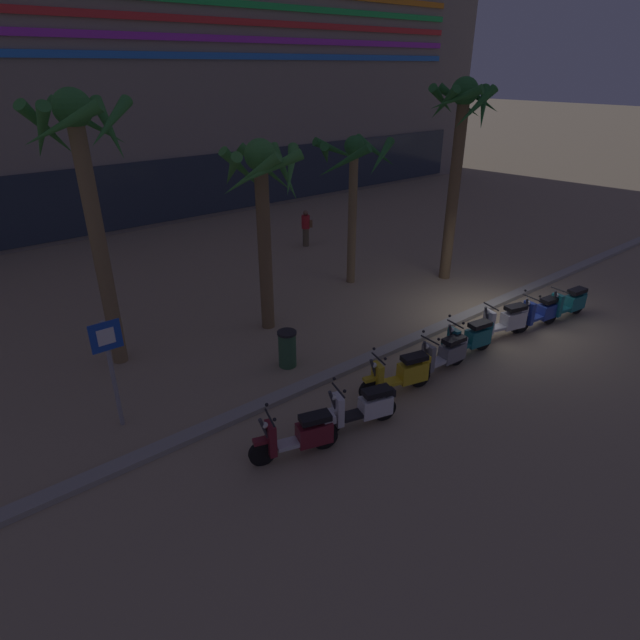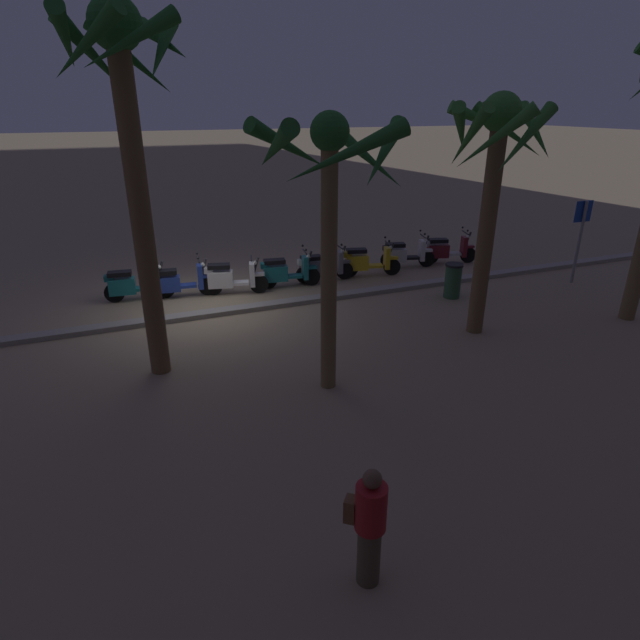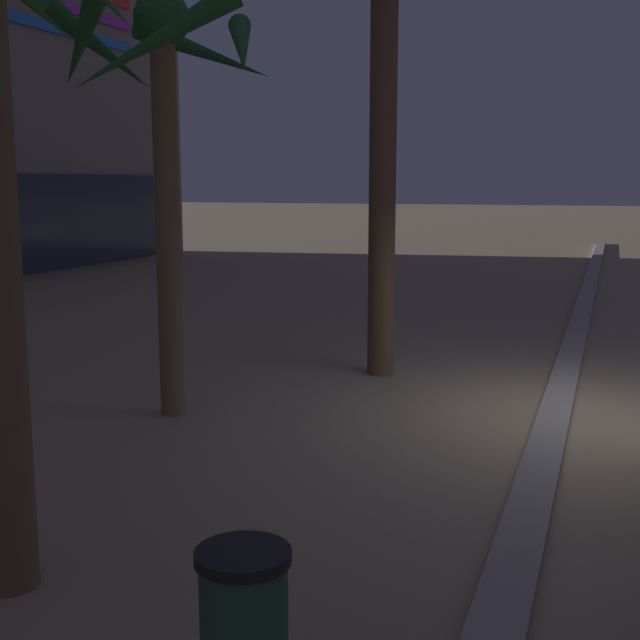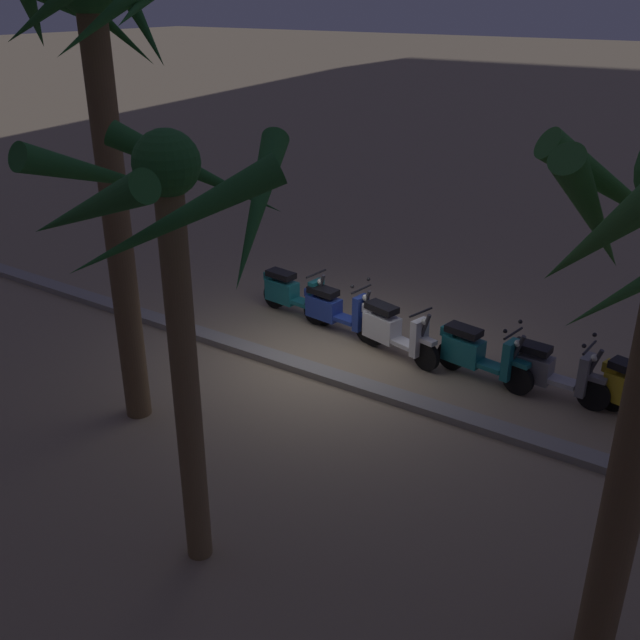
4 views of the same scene
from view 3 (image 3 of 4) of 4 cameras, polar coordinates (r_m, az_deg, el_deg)
ground_plane at (r=10.29m, az=18.83°, el=-6.46°), size 200.00×200.00×0.00m
curb_strip at (r=10.29m, az=15.93°, el=-5.97°), size 60.00×0.36×0.12m
palm_tree_by_mall_entrance at (r=11.93m, az=4.40°, el=19.48°), size 2.24×2.19×6.49m
palm_tree_far_corner at (r=9.82m, az=-10.87°, el=15.28°), size 2.67×2.71×4.84m
litter_bin at (r=4.42m, az=-5.23°, el=-20.97°), size 0.48×0.48×0.95m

